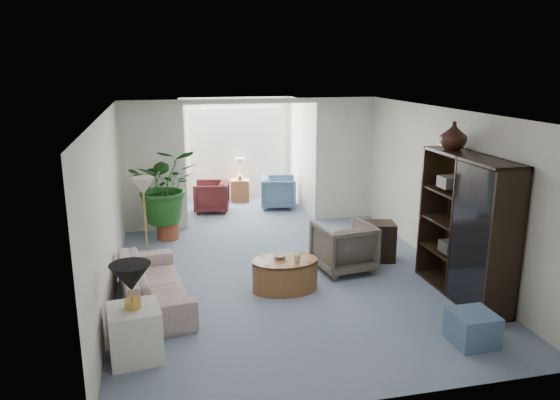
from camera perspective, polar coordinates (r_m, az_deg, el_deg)
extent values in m
plane|color=gray|center=(8.02, 0.98, -8.68)|extent=(6.00, 6.00, 0.00)
plane|color=gray|center=(11.82, -3.83, -1.04)|extent=(2.60, 2.60, 0.00)
cube|color=white|center=(10.33, -13.41, 3.45)|extent=(1.20, 0.12, 2.50)
cube|color=white|center=(10.97, 6.88, 4.37)|extent=(1.20, 0.12, 2.50)
cube|color=white|center=(10.34, -3.05, 10.54)|extent=(2.60, 0.12, 0.10)
cube|color=white|center=(12.59, -4.74, 6.40)|extent=(2.20, 0.02, 1.50)
cube|color=white|center=(12.56, -4.72, 6.38)|extent=(2.20, 0.02, 1.50)
cube|color=beige|center=(8.36, 17.82, 3.77)|extent=(0.04, 0.50, 0.40)
imported|color=beige|center=(7.39, -13.40, -8.70)|extent=(1.05, 2.11, 0.59)
cube|color=silver|center=(6.17, -15.30, -13.60)|extent=(0.61, 0.61, 0.60)
cone|color=black|center=(5.90, -15.72, -8.01)|extent=(0.44, 0.44, 0.30)
cone|color=beige|center=(8.76, -14.48, 1.46)|extent=(0.36, 0.36, 0.28)
cylinder|color=brown|center=(7.66, 0.54, -8.01)|extent=(1.09, 1.09, 0.45)
imported|color=silver|center=(7.65, 0.00, -6.03)|extent=(0.24, 0.24, 0.05)
imported|color=silver|center=(7.50, 1.84, -6.25)|extent=(0.12, 0.12, 0.10)
imported|color=#655D4F|center=(8.36, 6.84, -4.98)|extent=(0.93, 0.95, 0.77)
cube|color=black|center=(8.89, 10.44, -4.38)|extent=(0.60, 0.52, 0.63)
cube|color=black|center=(7.66, 19.33, -2.77)|extent=(0.47, 1.78, 1.98)
imported|color=black|center=(7.84, 18.12, 6.58)|extent=(0.37, 0.37, 0.39)
cube|color=slate|center=(6.68, 19.96, -12.80)|extent=(0.48, 0.48, 0.38)
cylinder|color=brown|center=(10.04, -11.93, -3.20)|extent=(0.40, 0.40, 0.32)
imported|color=#20561D|center=(9.82, -12.19, 1.54)|extent=(1.24, 1.08, 1.38)
imported|color=slate|center=(11.90, -0.17, 0.84)|extent=(0.90, 0.89, 0.70)
imported|color=#531C22|center=(11.67, -7.37, 0.37)|extent=(0.86, 0.85, 0.67)
cube|color=brown|center=(12.50, -4.29, 1.02)|extent=(0.48, 0.40, 0.52)
cube|color=#5C5957|center=(7.82, 17.86, 1.86)|extent=(0.30, 0.26, 0.16)
cube|color=#474441|center=(7.51, 19.56, -2.34)|extent=(0.30, 0.26, 0.16)
cube|color=#2E2B29|center=(7.92, 17.98, -4.77)|extent=(0.30, 0.26, 0.16)
cube|color=#2F2825|center=(7.23, 20.74, 0.62)|extent=(0.30, 0.26, 0.16)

